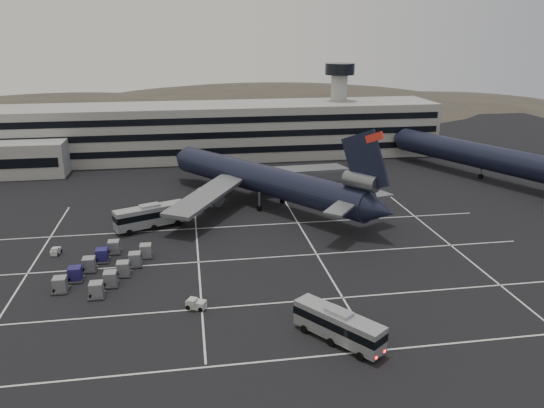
{
  "coord_description": "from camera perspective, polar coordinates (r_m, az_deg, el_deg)",
  "views": [
    {
      "loc": [
        -6.7,
        -68.59,
        32.91
      ],
      "look_at": [
        6.74,
        14.4,
        5.0
      ],
      "focal_mm": 35.0,
      "sensor_mm": 36.0,
      "label": 1
    }
  ],
  "objects": [
    {
      "name": "bus_near",
      "position": [
        59.86,
        7.16,
        -12.74
      ],
      "size": [
        8.64,
        10.31,
        3.88
      ],
      "rotation": [
        0.0,
        0.0,
        0.64
      ],
      "color": "gray",
      "rests_on": "ground"
    },
    {
      "name": "bus_far",
      "position": [
        93.44,
        -12.95,
        -1.19
      ],
      "size": [
        12.44,
        7.42,
        4.35
      ],
      "rotation": [
        0.0,
        0.0,
        1.97
      ],
      "color": "gray",
      "rests_on": "ground"
    },
    {
      "name": "trijet_main",
      "position": [
        102.08,
        -0.7,
        2.64
      ],
      "size": [
        39.88,
        49.25,
        18.08
      ],
      "rotation": [
        0.0,
        0.0,
        0.64
      ],
      "color": "black",
      "rests_on": "ground"
    },
    {
      "name": "lane_markings",
      "position": [
        77.11,
        -2.64,
        -6.92
      ],
      "size": [
        90.0,
        55.62,
        0.01
      ],
      "color": "silver",
      "rests_on": "ground"
    },
    {
      "name": "uld_cluster",
      "position": [
        78.8,
        -17.43,
        -6.44
      ],
      "size": [
        13.27,
        17.15,
        2.01
      ],
      "rotation": [
        0.0,
        0.0,
        -0.43
      ],
      "color": "#2D2D30",
      "rests_on": "ground"
    },
    {
      "name": "tug_a",
      "position": [
        87.77,
        -22.25,
        -4.72
      ],
      "size": [
        1.43,
        2.09,
        1.25
      ],
      "rotation": [
        0.0,
        0.0,
        -0.14
      ],
      "color": "#B7B6B2",
      "rests_on": "ground"
    },
    {
      "name": "trijet_far",
      "position": [
        129.69,
        22.12,
        4.77
      ],
      "size": [
        31.54,
        54.38,
        18.08
      ],
      "rotation": [
        0.0,
        0.0,
        0.43
      ],
      "color": "black",
      "rests_on": "ground"
    },
    {
      "name": "hills",
      "position": [
        244.05,
        -3.26,
        7.71
      ],
      "size": [
        352.0,
        180.0,
        44.0
      ],
      "color": "#38332B",
      "rests_on": "ground"
    },
    {
      "name": "terminal",
      "position": [
        142.18,
        -7.6,
        7.67
      ],
      "size": [
        125.0,
        26.0,
        24.0
      ],
      "color": "gray",
      "rests_on": "ground"
    },
    {
      "name": "tug_b",
      "position": [
        67.05,
        -8.09,
        -10.58
      ],
      "size": [
        2.71,
        2.32,
        1.5
      ],
      "rotation": [
        0.0,
        0.0,
        1.1
      ],
      "color": "#B7B6B2",
      "rests_on": "ground"
    },
    {
      "name": "ground",
      "position": [
        76.37,
        -3.29,
        -7.19
      ],
      "size": [
        260.0,
        260.0,
        0.0
      ],
      "primitive_type": "plane",
      "color": "black",
      "rests_on": "ground"
    }
  ]
}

